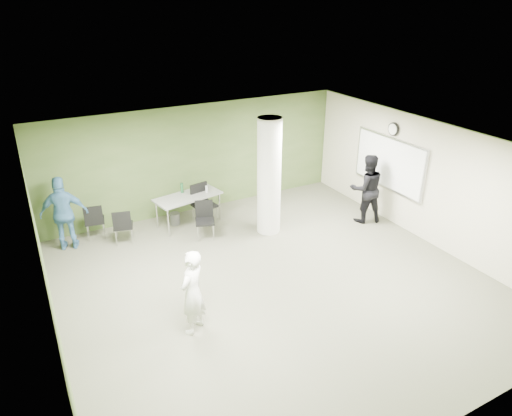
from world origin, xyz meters
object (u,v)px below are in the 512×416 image
woman_white (192,292)px  chair_back_left (94,219)px  folding_table (188,197)px  man_black (366,189)px  man_blue (64,214)px

woman_white → chair_back_left: bearing=-114.7°
folding_table → man_black: size_ratio=0.98×
chair_back_left → woman_white: (0.85, -4.15, 0.27)m
man_black → man_blue: size_ratio=1.02×
folding_table → man_blue: 2.83m
woman_white → man_black: (5.33, 1.90, 0.11)m
chair_back_left → woman_white: size_ratio=0.56×
folding_table → chair_back_left: 2.24m
woman_white → man_black: man_black is taller
woman_white → man_black: 5.66m
chair_back_left → man_blue: 0.74m
man_blue → folding_table: bearing=-169.2°
chair_back_left → man_black: 6.59m
folding_table → man_blue: bearing=165.9°
folding_table → woman_white: 4.06m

